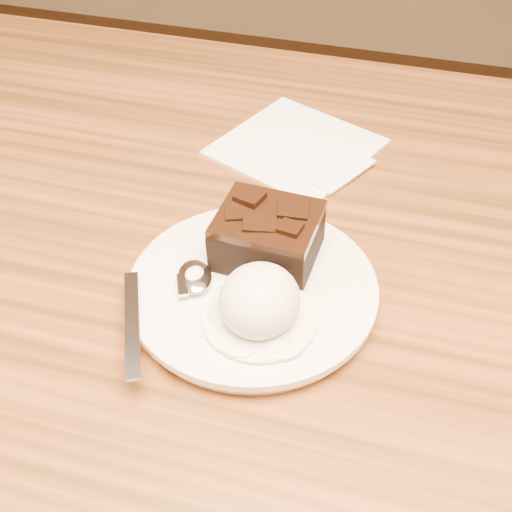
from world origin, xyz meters
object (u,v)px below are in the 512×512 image
(plate, at_px, (253,291))
(brownie, at_px, (268,239))
(spoon, at_px, (195,278))
(ice_cream_scoop, at_px, (260,300))
(dining_table, at_px, (253,467))
(napkin, at_px, (296,146))

(plate, bearing_deg, brownie, 86.49)
(plate, relative_size, spoon, 1.27)
(plate, height_order, ice_cream_scoop, ice_cream_scoop)
(ice_cream_scoop, bearing_deg, brownie, 100.49)
(dining_table, distance_m, brownie, 0.41)
(dining_table, height_order, plate, plate)
(plate, relative_size, napkin, 1.39)
(napkin, bearing_deg, spoon, -96.94)
(ice_cream_scoop, distance_m, spoon, 0.07)
(spoon, bearing_deg, plate, -11.47)
(dining_table, bearing_deg, napkin, 90.35)
(brownie, relative_size, spoon, 0.51)
(plate, height_order, napkin, plate)
(spoon, bearing_deg, brownie, 20.18)
(spoon, xyz_separation_m, napkin, (0.03, 0.24, -0.02))
(dining_table, height_order, ice_cream_scoop, ice_cream_scoop)
(ice_cream_scoop, relative_size, spoon, 0.41)
(napkin, bearing_deg, dining_table, -89.65)
(brownie, xyz_separation_m, napkin, (-0.02, 0.19, -0.03))
(plate, bearing_deg, napkin, 94.30)
(brownie, distance_m, napkin, 0.20)
(dining_table, xyz_separation_m, brownie, (0.02, -0.02, 0.41))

